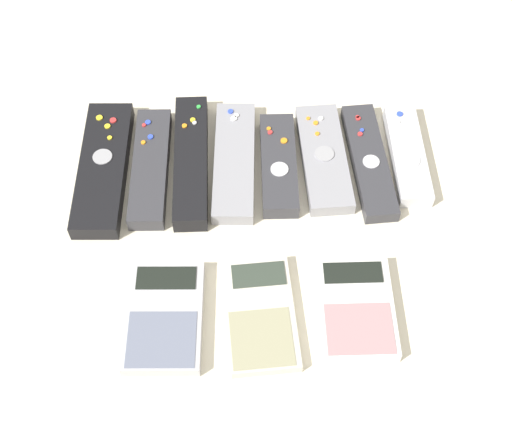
{
  "coord_description": "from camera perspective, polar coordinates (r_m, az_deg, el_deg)",
  "views": [
    {
      "loc": [
        -0.02,
        -0.46,
        0.75
      ],
      "look_at": [
        0.0,
        0.03,
        0.01
      ],
      "focal_mm": 50.0,
      "sensor_mm": 36.0,
      "label": 1
    }
  ],
  "objects": [
    {
      "name": "remote_1",
      "position": [
        0.95,
        -8.44,
        4.15
      ],
      "size": [
        0.05,
        0.19,
        0.02
      ],
      "rotation": [
        0.0,
        0.0,
        -0.03
      ],
      "color": "#333338",
      "rests_on": "ground_plane"
    },
    {
      "name": "calculator_2",
      "position": [
        0.84,
        8.0,
        -7.09
      ],
      "size": [
        0.09,
        0.13,
        0.02
      ],
      "rotation": [
        0.0,
        0.0,
        -0.01
      ],
      "color": "silver",
      "rests_on": "ground_plane"
    },
    {
      "name": "remote_6",
      "position": [
        0.96,
        9.02,
        4.62
      ],
      "size": [
        0.05,
        0.19,
        0.02
      ],
      "rotation": [
        0.0,
        0.0,
        0.06
      ],
      "color": "#333338",
      "rests_on": "ground_plane"
    },
    {
      "name": "calculator_1",
      "position": [
        0.83,
        0.37,
        -7.6
      ],
      "size": [
        0.09,
        0.15,
        0.02
      ],
      "rotation": [
        0.0,
        0.0,
        0.06
      ],
      "color": "beige",
      "rests_on": "ground_plane"
    },
    {
      "name": "remote_2",
      "position": [
        0.95,
        -5.22,
        4.68
      ],
      "size": [
        0.04,
        0.21,
        0.03
      ],
      "rotation": [
        0.0,
        0.0,
        -0.0
      ],
      "color": "black",
      "rests_on": "ground_plane"
    },
    {
      "name": "calculator_0",
      "position": [
        0.83,
        -7.35,
        -7.75
      ],
      "size": [
        0.09,
        0.14,
        0.02
      ],
      "rotation": [
        0.0,
        0.0,
        -0.04
      ],
      "color": "#B2B2B7",
      "rests_on": "ground_plane"
    },
    {
      "name": "remote_4",
      "position": [
        0.94,
        1.83,
        4.42
      ],
      "size": [
        0.05,
        0.16,
        0.02
      ],
      "rotation": [
        0.0,
        0.0,
        -0.02
      ],
      "color": "#333338",
      "rests_on": "ground_plane"
    },
    {
      "name": "remote_7",
      "position": [
        0.97,
        12.01,
        5.08
      ],
      "size": [
        0.04,
        0.16,
        0.02
      ],
      "rotation": [
        0.0,
        0.0,
        -0.0
      ],
      "color": "silver",
      "rests_on": "ground_plane"
    },
    {
      "name": "remote_5",
      "position": [
        0.96,
        5.44,
        4.91
      ],
      "size": [
        0.06,
        0.18,
        0.02
      ],
      "rotation": [
        0.0,
        0.0,
        0.05
      ],
      "color": "gray",
      "rests_on": "ground_plane"
    },
    {
      "name": "ground_plane",
      "position": [
        0.88,
        0.08,
        -2.3
      ],
      "size": [
        3.0,
        3.0,
        0.0
      ],
      "primitive_type": "plane",
      "color": "beige"
    },
    {
      "name": "remote_3",
      "position": [
        0.95,
        -1.75,
        4.66
      ],
      "size": [
        0.06,
        0.19,
        0.02
      ],
      "rotation": [
        0.0,
        0.0,
        -0.05
      ],
      "color": "gray",
      "rests_on": "ground_plane"
    },
    {
      "name": "remote_0",
      "position": [
        0.96,
        -12.12,
        4.06
      ],
      "size": [
        0.07,
        0.21,
        0.03
      ],
      "rotation": [
        0.0,
        0.0,
        -0.04
      ],
      "color": "black",
      "rests_on": "ground_plane"
    }
  ]
}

